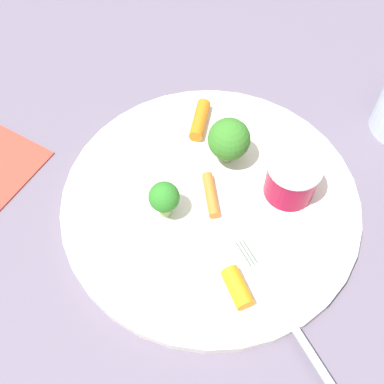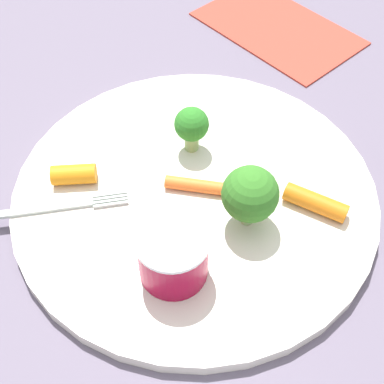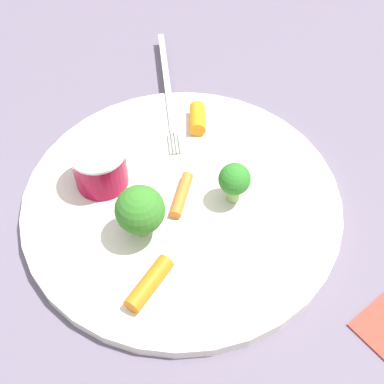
# 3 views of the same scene
# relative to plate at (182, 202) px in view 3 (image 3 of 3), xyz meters

# --- Properties ---
(ground_plane) EXTENTS (2.40, 2.40, 0.00)m
(ground_plane) POSITION_rel_plate_xyz_m (0.00, 0.00, -0.01)
(ground_plane) COLOR #615769
(plate) EXTENTS (0.30, 0.30, 0.01)m
(plate) POSITION_rel_plate_xyz_m (0.00, 0.00, 0.00)
(plate) COLOR silver
(plate) RESTS_ON ground_plane
(sauce_cup) EXTENTS (0.05, 0.05, 0.04)m
(sauce_cup) POSITION_rel_plate_xyz_m (0.06, -0.05, 0.03)
(sauce_cup) COLOR maroon
(sauce_cup) RESTS_ON plate
(broccoli_floret_0) EXTENTS (0.04, 0.04, 0.05)m
(broccoli_floret_0) POSITION_rel_plate_xyz_m (0.05, 0.02, 0.04)
(broccoli_floret_0) COLOR #86A868
(broccoli_floret_0) RESTS_ON plate
(broccoli_floret_1) EXTENTS (0.03, 0.03, 0.04)m
(broccoli_floret_1) POSITION_rel_plate_xyz_m (-0.04, 0.02, 0.03)
(broccoli_floret_1) COLOR #8DAB65
(broccoli_floret_1) RESTS_ON plate
(carrot_stick_0) EXTENTS (0.04, 0.05, 0.01)m
(carrot_stick_0) POSITION_rel_plate_xyz_m (-0.00, 0.00, 0.01)
(carrot_stick_0) COLOR orange
(carrot_stick_0) RESTS_ON plate
(carrot_stick_1) EXTENTS (0.03, 0.04, 0.02)m
(carrot_stick_1) POSITION_rel_plate_xyz_m (-0.05, -0.09, 0.01)
(carrot_stick_1) COLOR orange
(carrot_stick_1) RESTS_ON plate
(carrot_stick_2) EXTENTS (0.05, 0.04, 0.01)m
(carrot_stick_2) POSITION_rel_plate_xyz_m (0.06, 0.08, 0.01)
(carrot_stick_2) COLOR orange
(carrot_stick_2) RESTS_ON plate
(fork) EXTENTS (0.06, 0.19, 0.00)m
(fork) POSITION_rel_plate_xyz_m (-0.04, -0.15, 0.01)
(fork) COLOR #B3BDB5
(fork) RESTS_ON plate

